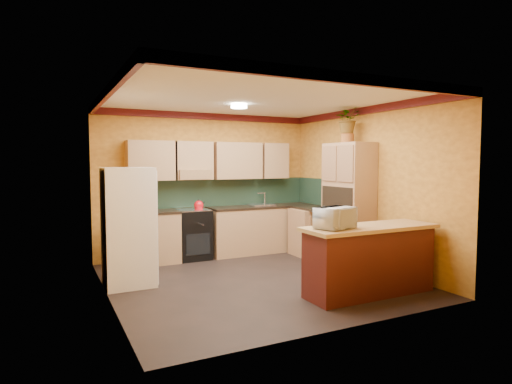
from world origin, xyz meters
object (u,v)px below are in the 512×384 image
at_px(base_cabinets_back, 225,233).
at_px(fridge, 128,227).
at_px(pantry, 348,204).
at_px(stove, 193,234).
at_px(microwave, 335,218).
at_px(breakfast_bar, 369,262).

bearing_deg(base_cabinets_back, fridge, -148.64).
bearing_deg(base_cabinets_back, pantry, -45.41).
bearing_deg(stove, microwave, -74.12).
height_order(base_cabinets_back, breakfast_bar, same).
height_order(pantry, breakfast_bar, pantry).
bearing_deg(stove, breakfast_bar, -64.78).
bearing_deg(pantry, fridge, 173.14).
bearing_deg(pantry, microwave, -133.34).
relative_size(pantry, microwave, 4.25).
bearing_deg(pantry, breakfast_bar, -118.62).
xyz_separation_m(stove, fridge, (-1.36, -1.21, 0.39)).
distance_m(base_cabinets_back, breakfast_bar, 3.20).
bearing_deg(microwave, fridge, 123.29).
height_order(fridge, breakfast_bar, fridge).
bearing_deg(microwave, pantry, 29.98).
xyz_separation_m(fridge, microwave, (2.24, -1.88, 0.22)).
relative_size(stove, microwave, 1.84).
bearing_deg(fridge, breakfast_bar, -33.75).
xyz_separation_m(stove, microwave, (0.88, -3.09, 0.61)).
bearing_deg(breakfast_bar, stove, 115.22).
height_order(base_cabinets_back, microwave, microwave).
bearing_deg(stove, fridge, -138.33).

